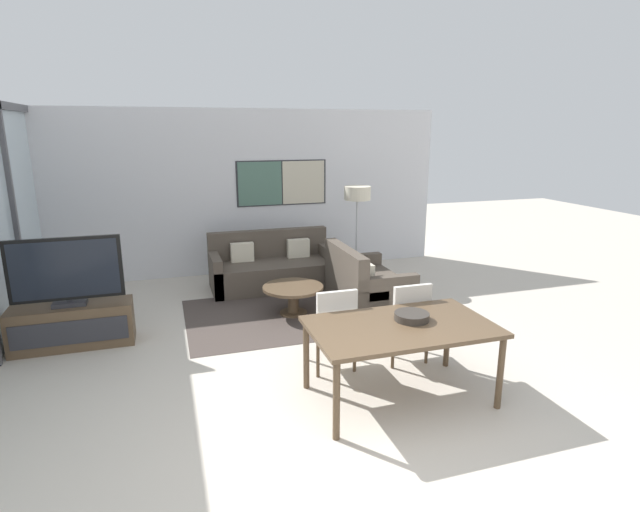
# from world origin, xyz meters

# --- Properties ---
(ground_plane) EXTENTS (24.00, 24.00, 0.00)m
(ground_plane) POSITION_xyz_m (0.00, 0.00, 0.00)
(ground_plane) COLOR beige
(wall_back) EXTENTS (7.24, 0.09, 2.80)m
(wall_back) POSITION_xyz_m (0.02, 5.70, 1.41)
(wall_back) COLOR silver
(wall_back) RESTS_ON ground_plane
(area_rug) EXTENTS (2.88, 1.99, 0.01)m
(area_rug) POSITION_xyz_m (0.33, 3.38, 0.00)
(area_rug) COLOR #473D38
(area_rug) RESTS_ON ground_plane
(tv_console) EXTENTS (1.33, 0.44, 0.50)m
(tv_console) POSITION_xyz_m (-2.37, 3.15, 0.25)
(tv_console) COLOR brown
(tv_console) RESTS_ON ground_plane
(television) EXTENTS (1.21, 0.20, 0.80)m
(television) POSITION_xyz_m (-2.37, 3.15, 0.90)
(television) COLOR #2D2D33
(television) RESTS_ON tv_console
(sofa_main) EXTENTS (1.96, 0.88, 0.87)m
(sofa_main) POSITION_xyz_m (0.33, 4.72, 0.28)
(sofa_main) COLOR #51473D
(sofa_main) RESTS_ON ground_plane
(sofa_side) EXTENTS (0.88, 1.35, 0.87)m
(sofa_side) POSITION_xyz_m (1.37, 3.41, 0.28)
(sofa_side) COLOR #51473D
(sofa_side) RESTS_ON ground_plane
(coffee_table) EXTENTS (0.83, 0.83, 0.40)m
(coffee_table) POSITION_xyz_m (0.33, 3.38, 0.30)
(coffee_table) COLOR brown
(coffee_table) RESTS_ON ground_plane
(dining_table) EXTENTS (1.68, 1.00, 0.74)m
(dining_table) POSITION_xyz_m (0.72, 0.96, 0.67)
(dining_table) COLOR brown
(dining_table) RESTS_ON ground_plane
(dining_chair_left) EXTENTS (0.46, 0.46, 0.90)m
(dining_chair_left) POSITION_xyz_m (0.32, 1.69, 0.51)
(dining_chair_left) COLOR beige
(dining_chair_left) RESTS_ON ground_plane
(dining_chair_centre) EXTENTS (0.46, 0.46, 0.90)m
(dining_chair_centre) POSITION_xyz_m (1.13, 1.63, 0.51)
(dining_chair_centre) COLOR beige
(dining_chair_centre) RESTS_ON ground_plane
(fruit_bowl) EXTENTS (0.33, 0.33, 0.07)m
(fruit_bowl) POSITION_xyz_m (0.87, 1.03, 0.78)
(fruit_bowl) COLOR #332D28
(fruit_bowl) RESTS_ON dining_table
(floor_lamp) EXTENTS (0.43, 0.43, 1.58)m
(floor_lamp) POSITION_xyz_m (1.72, 4.58, 1.38)
(floor_lamp) COLOR #2D2D33
(floor_lamp) RESTS_ON ground_plane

